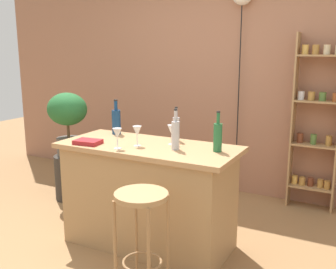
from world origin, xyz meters
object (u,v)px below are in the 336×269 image
(plant_stool, at_px, (71,177))
(wine_glass_left, at_px, (137,132))
(bar_stool, at_px, (142,219))
(spice_shelf, at_px, (316,122))
(cookbook, at_px, (88,142))
(bottle_wine_red, at_px, (218,136))
(bottle_vinegar, at_px, (116,121))
(wine_glass_right, at_px, (117,134))
(potted_plant, at_px, (68,116))
(bottle_spirits_clear, at_px, (176,128))
(bottle_sauce_amber, at_px, (175,134))
(wine_glass_center, at_px, (172,131))

(plant_stool, bearing_deg, wine_glass_left, -25.04)
(bar_stool, bearing_deg, spice_shelf, 69.88)
(wine_glass_left, xyz_separation_m, cookbook, (-0.40, -0.14, -0.10))
(bottle_wine_red, relative_size, bottle_vinegar, 0.98)
(wine_glass_right, relative_size, cookbook, 0.78)
(potted_plant, bearing_deg, bottle_spirits_clear, -11.10)
(bottle_wine_red, bearing_deg, bottle_sauce_amber, -162.21)
(bottle_spirits_clear, xyz_separation_m, wine_glass_center, (0.03, -0.13, 0.01))
(bottle_spirits_clear, height_order, wine_glass_right, bottle_spirits_clear)
(potted_plant, relative_size, wine_glass_right, 4.23)
(spice_shelf, relative_size, bottle_spirits_clear, 6.17)
(potted_plant, distance_m, wine_glass_right, 1.38)
(wine_glass_left, bearing_deg, wine_glass_center, 37.54)
(bar_stool, relative_size, bottle_wine_red, 2.34)
(bottle_vinegar, distance_m, wine_glass_center, 0.65)
(wine_glass_left, distance_m, cookbook, 0.43)
(bottle_sauce_amber, relative_size, wine_glass_right, 1.95)
(potted_plant, distance_m, bottle_vinegar, 0.90)
(bar_stool, xyz_separation_m, cookbook, (-0.77, 0.42, 0.35))
(wine_glass_center, relative_size, wine_glass_right, 1.00)
(bottle_sauce_amber, xyz_separation_m, cookbook, (-0.72, -0.17, -0.10))
(potted_plant, bearing_deg, plant_stool, -90.00)
(bar_stool, height_order, spice_shelf, spice_shelf)
(potted_plant, bearing_deg, spice_shelf, 21.99)
(bottle_wine_red, distance_m, bottle_vinegar, 1.06)
(potted_plant, bearing_deg, wine_glass_left, -25.04)
(wine_glass_left, relative_size, wine_glass_center, 1.00)
(bar_stool, xyz_separation_m, bottle_spirits_clear, (-0.18, 0.86, 0.44))
(potted_plant, bearing_deg, wine_glass_right, -32.21)
(bottle_spirits_clear, xyz_separation_m, wine_glass_right, (-0.29, -0.45, 0.01))
(bottle_spirits_clear, bearing_deg, bottle_wine_red, -20.55)
(wine_glass_center, bearing_deg, bottle_sauce_amber, -52.75)
(potted_plant, relative_size, wine_glass_left, 4.23)
(bar_stool, relative_size, potted_plant, 1.05)
(spice_shelf, bearing_deg, cookbook, -132.33)
(potted_plant, height_order, bottle_spirits_clear, potted_plant)
(bar_stool, bearing_deg, bottle_vinegar, 132.81)
(bottle_spirits_clear, relative_size, wine_glass_center, 1.79)
(potted_plant, xyz_separation_m, bottle_spirits_clear, (1.46, -0.29, 0.05))
(bottle_spirits_clear, relative_size, bottle_vinegar, 0.92)
(plant_stool, bearing_deg, spice_shelf, 21.99)
(spice_shelf, height_order, bottle_spirits_clear, spice_shelf)
(bottle_sauce_amber, bearing_deg, wine_glass_right, -155.59)
(bar_stool, relative_size, bottle_vinegar, 2.28)
(bottle_vinegar, xyz_separation_m, wine_glass_right, (0.32, -0.45, -0.00))
(plant_stool, bearing_deg, wine_glass_right, -32.21)
(bottle_vinegar, xyz_separation_m, wine_glass_center, (0.64, -0.12, -0.00))
(wine_glass_right, bearing_deg, wine_glass_center, 45.68)
(bottle_vinegar, bearing_deg, bottle_wine_red, -8.57)
(plant_stool, xyz_separation_m, wine_glass_left, (1.26, -0.59, 0.75))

